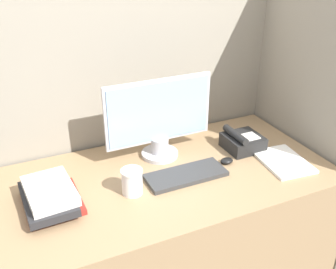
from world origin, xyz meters
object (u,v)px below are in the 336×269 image
object	(u,v)px
keyboard	(186,175)
coffee_cup	(132,182)
monitor	(159,121)
book_stack	(50,196)
desk_telephone	(242,142)
mouse	(227,161)

from	to	relation	value
keyboard	coffee_cup	bearing A→B (deg)	-177.06
keyboard	monitor	bearing A→B (deg)	97.57
coffee_cup	book_stack	world-z (taller)	coffee_cup
book_stack	monitor	bearing A→B (deg)	18.51
monitor	coffee_cup	bearing A→B (deg)	-133.76
desk_telephone	monitor	bearing A→B (deg)	164.19
keyboard	desk_telephone	world-z (taller)	desk_telephone
monitor	book_stack	xyz separation A→B (m)	(-0.56, -0.19, -0.14)
book_stack	coffee_cup	bearing A→B (deg)	-9.18
mouse	desk_telephone	world-z (taller)	desk_telephone
keyboard	book_stack	world-z (taller)	book_stack
coffee_cup	desk_telephone	size ratio (longest dim) A/B	0.62
keyboard	desk_telephone	bearing A→B (deg)	16.56
coffee_cup	mouse	bearing A→B (deg)	4.26
monitor	desk_telephone	distance (m)	0.44
mouse	book_stack	world-z (taller)	book_stack
book_stack	desk_telephone	xyz separation A→B (m)	(0.96, 0.07, -0.00)
mouse	desk_telephone	bearing A→B (deg)	31.26
monitor	coffee_cup	world-z (taller)	monitor
desk_telephone	keyboard	bearing A→B (deg)	-163.44
keyboard	desk_telephone	xyz separation A→B (m)	(0.37, 0.11, 0.03)
book_stack	desk_telephone	bearing A→B (deg)	4.27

